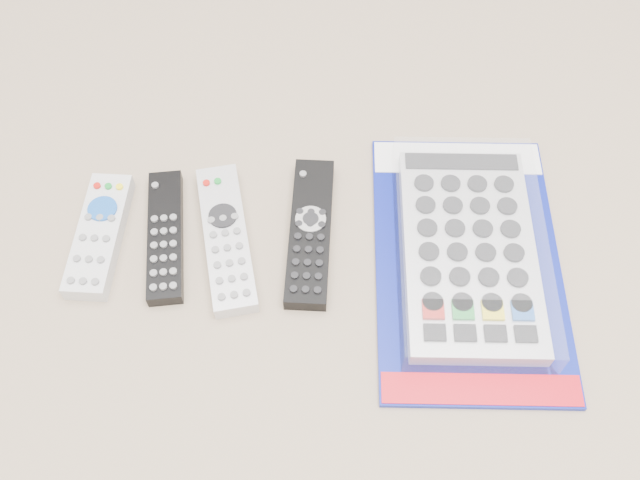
{
  "coord_description": "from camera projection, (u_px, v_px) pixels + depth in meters",
  "views": [
    {
      "loc": [
        -0.01,
        -0.45,
        0.74
      ],
      "look_at": [
        0.03,
        -0.0,
        0.01
      ],
      "focal_mm": 40.0,
      "sensor_mm": 36.0,
      "label": 1
    }
  ],
  "objects": [
    {
      "name": "remote_silver_dvd",
      "position": [
        226.0,
        238.0,
        0.86
      ],
      "size": [
        0.07,
        0.21,
        0.02
      ],
      "rotation": [
        0.0,
        0.0,
        0.09
      ],
      "color": "silver",
      "rests_on": "ground"
    },
    {
      "name": "remote_large_black",
      "position": [
        310.0,
        232.0,
        0.87
      ],
      "size": [
        0.08,
        0.21,
        0.02
      ],
      "rotation": [
        0.0,
        0.0,
        -0.15
      ],
      "color": "black",
      "rests_on": "ground"
    },
    {
      "name": "remote_slim_black",
      "position": [
        165.0,
        236.0,
        0.87
      ],
      "size": [
        0.04,
        0.18,
        0.02
      ],
      "rotation": [
        0.0,
        0.0,
        0.01
      ],
      "color": "black",
      "rests_on": "ground"
    },
    {
      "name": "jumbo_remote_packaged",
      "position": [
        469.0,
        250.0,
        0.84
      ],
      "size": [
        0.26,
        0.39,
        0.05
      ],
      "rotation": [
        0.0,
        0.0,
        -0.12
      ],
      "color": "navy",
      "rests_on": "ground"
    },
    {
      "name": "remote_small_grey",
      "position": [
        99.0,
        235.0,
        0.87
      ],
      "size": [
        0.08,
        0.17,
        0.03
      ],
      "rotation": [
        0.0,
        0.0,
        -0.16
      ],
      "color": "silver",
      "rests_on": "ground"
    }
  ]
}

